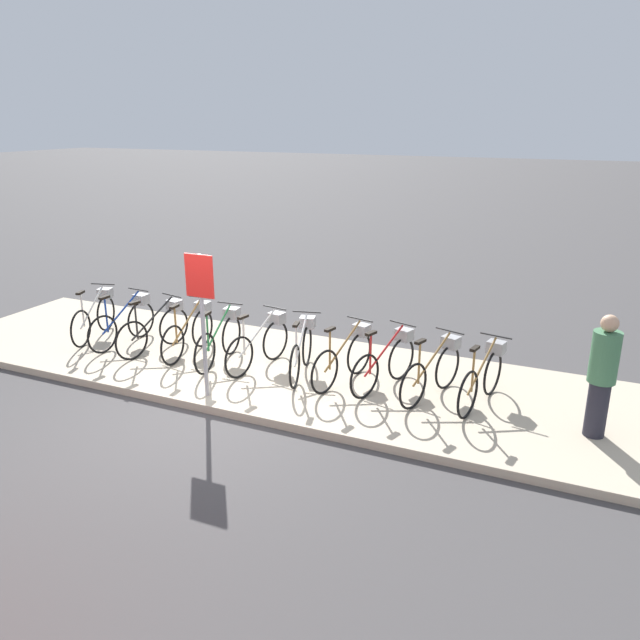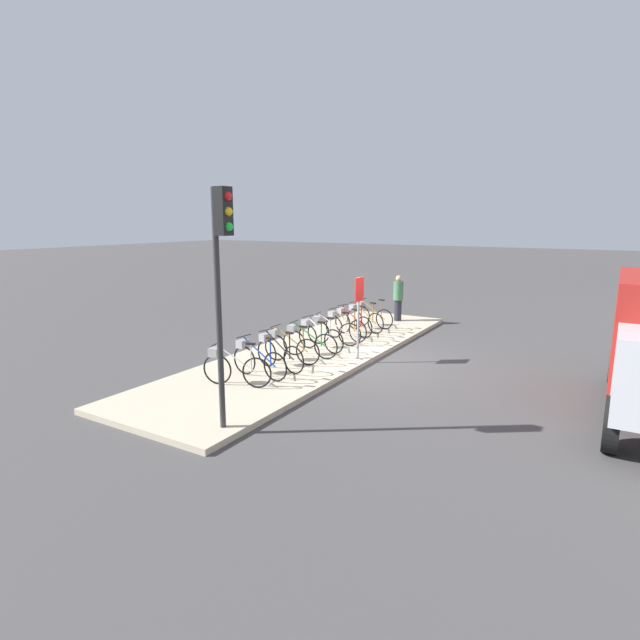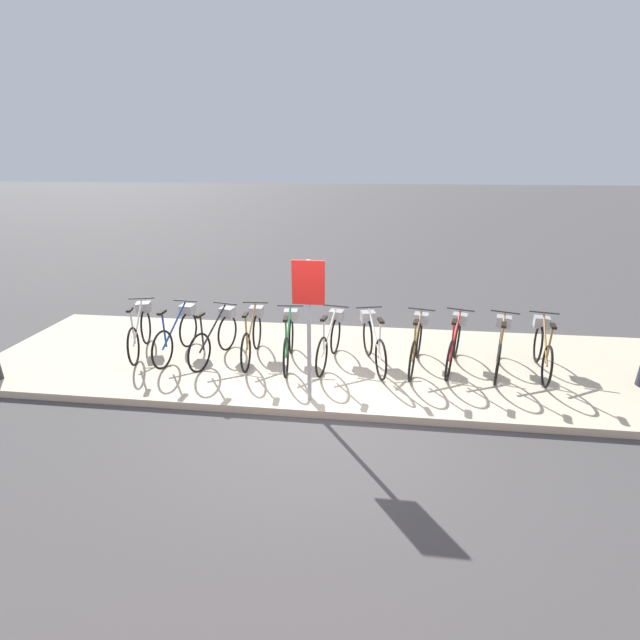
% 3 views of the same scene
% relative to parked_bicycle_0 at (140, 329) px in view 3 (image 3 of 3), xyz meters
% --- Properties ---
extents(ground_plane, '(120.00, 120.00, 0.00)m').
position_rel_parked_bicycle_0_xyz_m(ground_plane, '(3.49, -1.63, -0.55)').
color(ground_plane, '#423F3F').
extents(sidewalk, '(12.12, 3.32, 0.12)m').
position_rel_parked_bicycle_0_xyz_m(sidewalk, '(3.49, 0.03, -0.49)').
color(sidewalk, '#B7A88E').
rests_on(sidewalk, ground_plane).
extents(parked_bicycle_0, '(0.57, 1.54, 0.97)m').
position_rel_parked_bicycle_0_xyz_m(parked_bicycle_0, '(0.00, 0.00, 0.00)').
color(parked_bicycle_0, black).
rests_on(parked_bicycle_0, sidewalk).
extents(parked_bicycle_1, '(0.46, 1.58, 0.97)m').
position_rel_parked_bicycle_0_xyz_m(parked_bicycle_1, '(0.74, -0.05, 0.00)').
color(parked_bicycle_1, black).
rests_on(parked_bicycle_1, sidewalk).
extents(parked_bicycle_2, '(0.49, 1.56, 0.97)m').
position_rel_parked_bicycle_0_xyz_m(parked_bicycle_2, '(1.47, -0.11, 0.00)').
color(parked_bicycle_2, black).
rests_on(parked_bicycle_2, sidewalk).
extents(parked_bicycle_3, '(0.46, 1.58, 0.97)m').
position_rel_parked_bicycle_0_xyz_m(parked_bicycle_3, '(2.08, -0.01, 0.00)').
color(parked_bicycle_3, black).
rests_on(parked_bicycle_3, sidewalk).
extents(parked_bicycle_4, '(0.46, 1.58, 0.97)m').
position_rel_parked_bicycle_0_xyz_m(parked_bicycle_4, '(2.75, -0.11, 0.00)').
color(parked_bicycle_4, black).
rests_on(parked_bicycle_4, sidewalk).
extents(parked_bicycle_5, '(0.46, 1.57, 0.97)m').
position_rel_parked_bicycle_0_xyz_m(parked_bicycle_5, '(3.46, -0.03, 0.00)').
color(parked_bicycle_5, black).
rests_on(parked_bicycle_5, sidewalk).
extents(parked_bicycle_6, '(0.54, 1.54, 0.97)m').
position_rel_parked_bicycle_0_xyz_m(parked_bicycle_6, '(4.18, -0.03, 0.00)').
color(parked_bicycle_6, black).
rests_on(parked_bicycle_6, sidewalk).
extents(parked_bicycle_7, '(0.51, 1.55, 0.97)m').
position_rel_parked_bicycle_0_xyz_m(parked_bicycle_7, '(4.92, -0.03, 0.00)').
color(parked_bicycle_7, black).
rests_on(parked_bicycle_7, sidewalk).
extents(parked_bicycle_8, '(0.61, 1.52, 0.97)m').
position_rel_parked_bicycle_0_xyz_m(parked_bicycle_8, '(5.55, 0.04, 0.00)').
color(parked_bicycle_8, black).
rests_on(parked_bicycle_8, sidewalk).
extents(parked_bicycle_9, '(0.61, 1.52, 0.97)m').
position_rel_parked_bicycle_0_xyz_m(parked_bicycle_9, '(6.27, -0.01, 0.00)').
color(parked_bicycle_9, black).
rests_on(parked_bicycle_9, sidewalk).
extents(parked_bicycle_10, '(0.49, 1.56, 0.97)m').
position_rel_parked_bicycle_0_xyz_m(parked_bicycle_10, '(6.96, 0.04, 0.00)').
color(parked_bicycle_10, black).
rests_on(parked_bicycle_10, sidewalk).
extents(sign_post, '(0.44, 0.07, 2.09)m').
position_rel_parked_bicycle_0_xyz_m(sign_post, '(3.28, -1.34, 0.99)').
color(sign_post, '#99999E').
rests_on(sign_post, sidewalk).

